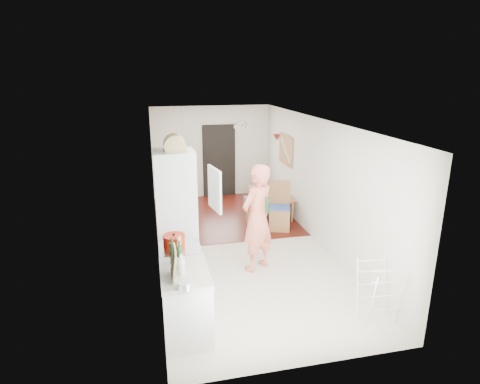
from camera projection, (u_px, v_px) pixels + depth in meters
name	position (u px, v px, depth m)	size (l,w,h in m)	color
room_shell	(240.00, 187.00, 7.67)	(3.20, 7.00, 2.50)	silver
floor	(240.00, 246.00, 8.03)	(3.20, 7.00, 0.01)	beige
wood_floor_overlay	(223.00, 215.00, 9.76)	(3.20, 3.30, 0.01)	#59160D
sage_wall_panel	(156.00, 191.00, 5.29)	(0.02, 3.00, 1.30)	slate
tile_splashback	(161.00, 257.00, 4.98)	(0.02, 1.90, 0.50)	black
doorway_recess	(219.00, 161.00, 11.04)	(0.90, 0.04, 2.00)	black
base_cabinet	(186.00, 305.00, 5.25)	(0.60, 0.90, 0.86)	silver
worktop	(185.00, 273.00, 5.12)	(0.62, 0.92, 0.06)	beige
range_cooker	(181.00, 277.00, 5.95)	(0.60, 0.60, 0.88)	silver
cooker_top	(180.00, 248.00, 5.82)	(0.60, 0.60, 0.04)	silver
fridge_housing	(176.00, 214.00, 6.72)	(0.66, 0.66, 2.15)	silver
fridge_door	(215.00, 189.00, 6.44)	(0.56, 0.04, 0.70)	silver
fridge_interior	(194.00, 185.00, 6.65)	(0.02, 0.52, 0.66)	white
pinboard	(286.00, 150.00, 9.69)	(0.03, 0.90, 0.70)	tan
pinboard_frame	(286.00, 150.00, 9.69)	(0.01, 0.94, 0.74)	#935933
wall_sconce	(277.00, 137.00, 10.23)	(0.18, 0.18, 0.16)	maroon
person	(257.00, 209.00, 6.83)	(0.82, 0.54, 2.24)	#F0755D
dining_table	(271.00, 205.00, 9.85)	(1.29, 0.72, 0.45)	#935933
dining_chair	(280.00, 207.00, 8.76)	(0.45, 0.45, 1.06)	#935933
stool	(254.00, 214.00, 9.20)	(0.35, 0.35, 0.45)	#935933
grey_drape	(254.00, 201.00, 9.08)	(0.39, 0.39, 0.18)	gray
drying_rack	(379.00, 293.00, 5.52)	(0.45, 0.41, 0.87)	silver
bread_bin	(175.00, 145.00, 6.34)	(0.36, 0.34, 0.19)	tan
red_casserole	(174.00, 241.00, 5.78)	(0.32, 0.32, 0.19)	red
steel_pan	(185.00, 285.00, 4.69)	(0.19, 0.19, 0.09)	silver
held_bottle	(267.00, 205.00, 6.67)	(0.06, 0.06, 0.28)	#19401F
bottle_a	(173.00, 253.00, 5.27)	(0.07, 0.07, 0.30)	#19401F
bottle_b	(180.00, 257.00, 5.15)	(0.07, 0.07, 0.30)	#19401F
bottle_c	(181.00, 266.00, 5.00)	(0.09, 0.09, 0.22)	beige
pepper_mill_front	(179.00, 249.00, 5.51)	(0.06, 0.06, 0.21)	tan
pepper_mill_back	(179.00, 247.00, 5.57)	(0.06, 0.06, 0.21)	tan
chopping_boards	(174.00, 263.00, 4.89)	(0.04, 0.29, 0.40)	tan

